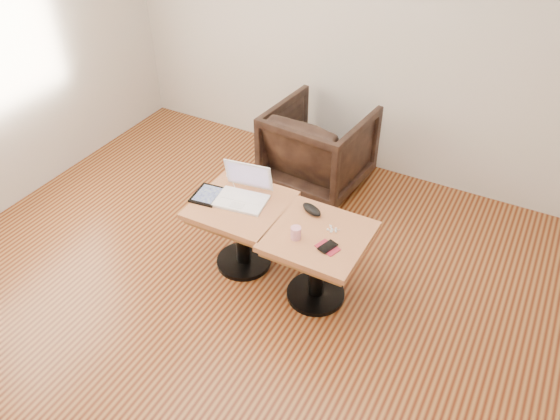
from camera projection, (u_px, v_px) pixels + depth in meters
The scene contains 11 objects.
room_shell at pixel (203, 146), 2.74m from camera, with size 4.52×4.52×2.71m.
side_table_left at pixel (242, 219), 3.77m from camera, with size 0.62×0.62×0.55m.
side_table_right at pixel (318, 250), 3.51m from camera, with size 0.61×0.61×0.55m.
laptop at pixel (244, 192), 3.70m from camera, with size 0.38×0.34×0.24m.
tablet at pixel (208, 195), 3.75m from camera, with size 0.21×0.25×0.02m.
charging_adapter at pixel (230, 175), 3.93m from camera, with size 0.04×0.04×0.02m, color white.
glasses_case at pixel (312, 209), 3.59m from camera, with size 0.16×0.07×0.05m, color black.
striped_cup at pixel (296, 233), 3.37m from camera, with size 0.07×0.07×0.08m, color #C9386C.
earbuds_tangle at pixel (332, 229), 3.45m from camera, with size 0.08×0.06×0.02m.
phone_on_sleeve at pixel (328, 247), 3.32m from camera, with size 0.16×0.14×0.02m.
armchair at pixel (319, 148), 4.62m from camera, with size 0.77×0.80×0.72m, color black.
Camera 1 is at (1.46, -1.90, 2.78)m, focal length 35.00 mm.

